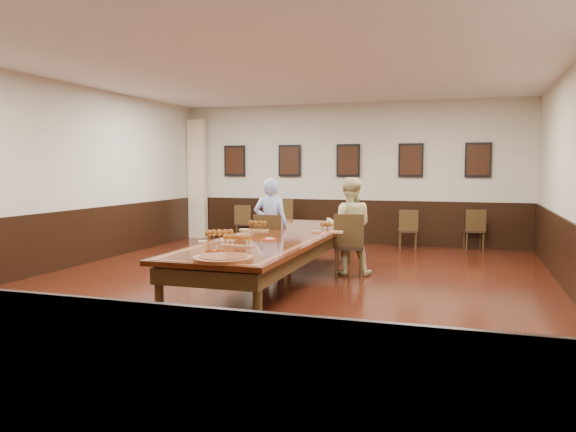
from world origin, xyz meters
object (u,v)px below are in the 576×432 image
(spare_chair_a, at_px, (245,223))
(conference_table, at_px, (277,245))
(chair_man, at_px, (270,243))
(spare_chair_c, at_px, (408,229))
(person_woman, at_px, (349,226))
(chair_woman, at_px, (349,244))
(person_man, at_px, (271,225))
(spare_chair_d, at_px, (474,229))
(spare_chair_b, at_px, (284,221))
(carved_platter, at_px, (223,258))

(spare_chair_a, xyz_separation_m, conference_table, (2.43, -4.68, 0.18))
(chair_man, distance_m, conference_table, 1.14)
(spare_chair_c, xyz_separation_m, person_woman, (-0.61, -3.20, 0.37))
(chair_woman, distance_m, conference_table, 1.43)
(conference_table, bearing_deg, person_woman, 57.97)
(chair_woman, bearing_deg, person_man, -8.27)
(spare_chair_d, xyz_separation_m, person_woman, (-1.96, -3.50, 0.36))
(chair_man, height_order, spare_chair_c, chair_man)
(person_woman, bearing_deg, person_man, -3.62)
(spare_chair_b, bearing_deg, person_man, 96.98)
(spare_chair_a, bearing_deg, person_woman, 127.84)
(chair_man, bearing_deg, spare_chair_c, -128.06)
(person_woman, bearing_deg, spare_chair_d, -129.60)
(chair_man, bearing_deg, spare_chair_d, -140.14)
(spare_chair_d, relative_size, person_man, 0.56)
(spare_chair_c, bearing_deg, conference_table, 62.83)
(chair_woman, distance_m, spare_chair_c, 3.36)
(chair_man, height_order, carved_platter, chair_man)
(person_man, relative_size, conference_table, 0.31)
(person_woman, height_order, conference_table, person_woman)
(chair_man, relative_size, spare_chair_b, 0.96)
(spare_chair_a, height_order, spare_chair_b, spare_chair_b)
(spare_chair_b, bearing_deg, conference_table, 99.46)
(chair_woman, relative_size, spare_chair_d, 1.17)
(person_man, distance_m, carved_platter, 3.41)
(spare_chair_d, bearing_deg, chair_woman, 52.37)
(spare_chair_c, distance_m, spare_chair_d, 1.38)
(chair_man, distance_m, person_woman, 1.35)
(chair_man, height_order, person_man, person_man)
(spare_chair_a, distance_m, carved_platter, 7.37)
(spare_chair_d, bearing_deg, person_woman, 51.41)
(spare_chair_b, relative_size, person_man, 0.65)
(person_man, bearing_deg, person_woman, 177.43)
(chair_man, xyz_separation_m, spare_chair_b, (-0.91, 3.54, 0.02))
(conference_table, bearing_deg, spare_chair_b, 107.07)
(chair_woman, bearing_deg, spare_chair_b, -67.14)
(conference_table, relative_size, carved_platter, 6.86)
(spare_chair_a, height_order, spare_chair_c, spare_chair_a)
(person_man, bearing_deg, chair_woman, 172.77)
(spare_chair_a, xyz_separation_m, person_man, (1.92, -3.56, 0.35))
(chair_woman, bearing_deg, conference_table, 44.71)
(spare_chair_a, relative_size, spare_chair_d, 0.99)
(spare_chair_c, relative_size, person_man, 0.54)
(chair_man, height_order, spare_chair_d, chair_man)
(spare_chair_b, xyz_separation_m, person_man, (0.89, -3.43, 0.27))
(spare_chair_a, bearing_deg, spare_chair_c, 171.34)
(spare_chair_a, relative_size, conference_table, 0.17)
(person_woman, xyz_separation_m, carved_platter, (-0.65, -3.50, -0.02))
(chair_man, height_order, spare_chair_a, chair_man)
(conference_table, bearing_deg, spare_chair_c, 72.52)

